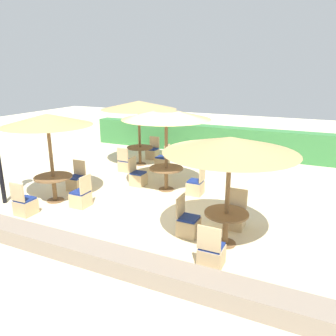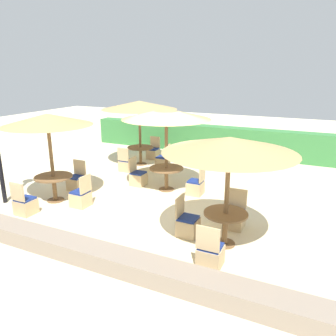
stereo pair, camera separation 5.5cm
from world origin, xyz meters
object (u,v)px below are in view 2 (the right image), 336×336
at_px(patio_chair_front_right_north, 234,217).
at_px(patio_chair_front_left_south, 25,205).
at_px(parasol_back_left, 139,105).
at_px(parasol_center, 166,114).
at_px(patio_chair_front_right_south, 210,254).
at_px(patio_chair_front_left_north, 77,182).
at_px(patio_chair_back_left_south, 126,164).
at_px(parasol_front_left, 47,120).
at_px(patio_chair_front_left_east, 81,197).
at_px(round_table_front_right, 225,221).
at_px(round_table_back_left, 140,151).
at_px(patio_chair_center_east, 196,186).
at_px(patio_chair_center_west, 138,177).
at_px(patio_chair_back_left_east, 163,161).
at_px(patio_chair_front_right_west, 187,224).
at_px(parasol_front_right, 230,145).
at_px(round_table_center, 166,172).
at_px(patio_chair_back_left_north, 153,153).
at_px(round_table_front_left, 54,181).

relative_size(patio_chair_front_right_north, patio_chair_front_left_south, 1.00).
relative_size(parasol_back_left, patio_chair_front_left_south, 3.16).
height_order(parasol_center, patio_chair_front_right_south, parasol_center).
bearing_deg(patio_chair_front_left_north, patio_chair_back_left_south, -98.24).
height_order(parasol_front_left, patio_chair_front_left_east, parasol_front_left).
relative_size(parasol_back_left, patio_chair_front_right_north, 3.16).
xyz_separation_m(parasol_center, round_table_front_right, (2.63, -2.54, -1.84)).
relative_size(round_table_back_left, round_table_front_right, 1.10).
xyz_separation_m(patio_chair_center_east, round_table_back_left, (-3.22, 2.20, 0.30)).
xyz_separation_m(patio_chair_center_west, patio_chair_back_left_east, (-0.14, 2.17, 0.00)).
distance_m(patio_chair_center_east, round_table_back_left, 3.91).
bearing_deg(patio_chair_back_left_south, patio_chair_front_left_north, -98.24).
height_order(round_table_back_left, patio_chair_front_left_south, patio_chair_front_left_south).
xyz_separation_m(patio_chair_front_right_west, patio_chair_front_right_north, (0.89, 0.85, 0.00)).
height_order(parasol_front_right, round_table_front_right, parasol_front_right).
relative_size(patio_chair_center_west, patio_chair_front_right_south, 1.00).
height_order(round_table_center, parasol_front_left, parasol_front_left).
bearing_deg(patio_chair_front_left_south, patio_chair_front_left_east, 46.54).
bearing_deg(patio_chair_front_left_south, parasol_center, 51.63).
xyz_separation_m(round_table_center, round_table_front_right, (2.63, -2.54, -0.01)).
distance_m(round_table_center, parasol_back_left, 3.61).
bearing_deg(patio_chair_front_right_south, parasol_front_left, 166.18).
xyz_separation_m(round_table_back_left, round_table_front_right, (4.85, -4.75, 0.00)).
distance_m(patio_chair_center_east, patio_chair_front_right_north, 2.32).
xyz_separation_m(round_table_center, parasol_back_left, (-2.22, 2.22, 1.80)).
xyz_separation_m(patio_chair_front_right_south, patio_chair_front_left_north, (-5.21, 2.28, 0.00)).
bearing_deg(round_table_center, patio_chair_front_left_north, -155.19).
relative_size(patio_chair_back_left_north, round_table_front_left, 0.87).
distance_m(patio_chair_front_right_west, patio_chair_front_left_east, 3.33).
bearing_deg(patio_chair_back_left_south, round_table_center, -27.76).
xyz_separation_m(patio_chair_back_left_north, patio_chair_front_right_west, (3.92, -5.74, 0.00)).
distance_m(round_table_front_right, patio_chair_front_left_north, 5.41).
xyz_separation_m(parasol_back_left, patio_chair_front_right_north, (4.84, -3.86, -2.11)).
bearing_deg(patio_chair_front_left_east, patio_chair_front_right_west, -94.78).
bearing_deg(patio_chair_front_left_north, patio_chair_center_west, -142.07).
height_order(patio_chair_front_right_west, patio_chair_front_left_north, same).
height_order(patio_chair_back_left_south, patio_chair_front_right_west, same).
distance_m(patio_chair_back_left_east, patio_chair_front_left_south, 5.62).
xyz_separation_m(patio_chair_front_left_south, patio_chair_front_left_north, (-0.02, 2.06, 0.00)).
bearing_deg(parasol_front_left, round_table_front_right, -3.59).
bearing_deg(round_table_center, round_table_front_left, -139.03).
distance_m(round_table_front_right, patio_chair_front_right_north, 0.94).
bearing_deg(patio_chair_front_right_west, round_table_back_left, -140.00).
relative_size(patio_chair_center_west, round_table_front_left, 0.87).
bearing_deg(round_table_front_left, patio_chair_center_west, 55.99).
bearing_deg(round_table_front_right, parasol_center, 136.00).
distance_m(round_table_center, patio_chair_center_west, 1.10).
distance_m(patio_chair_back_left_south, round_table_front_right, 6.15).
bearing_deg(patio_chair_front_left_south, parasol_front_right, 7.92).
bearing_deg(patio_chair_back_left_south, parasol_back_left, 88.03).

